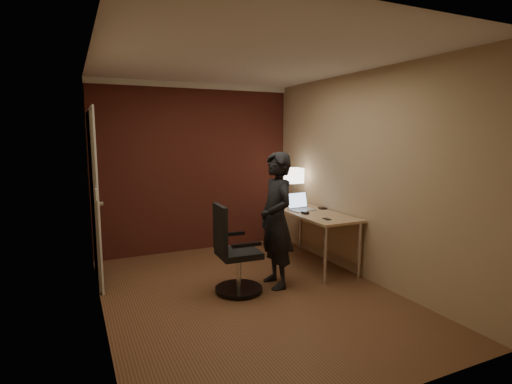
# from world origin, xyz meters

# --- Properties ---
(room) EXTENTS (4.00, 4.00, 4.00)m
(room) POSITION_xyz_m (-0.27, 1.54, 1.37)
(room) COLOR brown
(room) RESTS_ON ground
(desk) EXTENTS (0.60, 1.50, 0.73)m
(desk) POSITION_xyz_m (1.25, 0.57, 0.60)
(desk) COLOR tan
(desk) RESTS_ON ground
(desk_lamp) EXTENTS (0.22, 0.22, 0.54)m
(desk_lamp) POSITION_xyz_m (1.27, 1.21, 1.15)
(desk_lamp) COLOR silver
(desk_lamp) RESTS_ON desk
(laptop) EXTENTS (0.36, 0.29, 0.23)m
(laptop) POSITION_xyz_m (1.12, 0.77, 0.79)
(laptop) COLOR silver
(laptop) RESTS_ON desk
(mouse) EXTENTS (0.06, 0.10, 0.03)m
(mouse) POSITION_xyz_m (1.02, 0.48, 0.75)
(mouse) COLOR black
(mouse) RESTS_ON desk
(phone) EXTENTS (0.07, 0.12, 0.01)m
(phone) POSITION_xyz_m (1.08, 0.08, 0.73)
(phone) COLOR black
(phone) RESTS_ON desk
(wallet) EXTENTS (0.10, 0.12, 0.02)m
(wallet) POSITION_xyz_m (1.43, 0.68, 0.74)
(wallet) COLOR black
(wallet) RESTS_ON desk
(office_chair) EXTENTS (0.53, 0.56, 0.98)m
(office_chair) POSITION_xyz_m (-0.14, 0.10, 0.43)
(office_chair) COLOR black
(office_chair) RESTS_ON ground
(person) EXTENTS (0.40, 0.59, 1.56)m
(person) POSITION_xyz_m (0.40, 0.10, 0.78)
(person) COLOR black
(person) RESTS_ON ground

